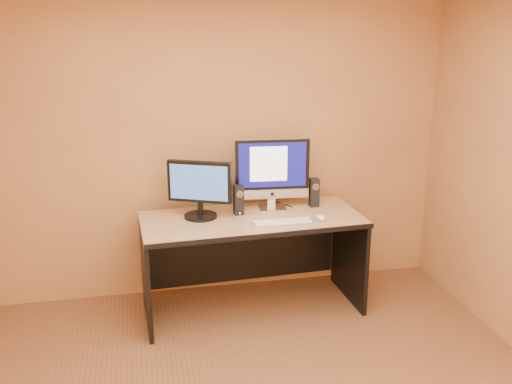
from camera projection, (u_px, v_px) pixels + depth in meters
walls at (269, 227)px, 2.99m from camera, size 4.00×4.00×2.60m
desk at (252, 264)px, 4.71m from camera, size 1.80×0.85×0.82m
imac at (273, 174)px, 4.72m from camera, size 0.65×0.28×0.61m
second_monitor at (200, 190)px, 4.52m from camera, size 0.59×0.46×0.46m
speaker_left at (239, 200)px, 4.63m from camera, size 0.08×0.09×0.24m
speaker_right at (314, 192)px, 4.83m from camera, size 0.08×0.08×0.24m
keyboard at (283, 222)px, 4.45m from camera, size 0.48×0.13×0.02m
mouse at (321, 217)px, 4.53m from camera, size 0.07×0.12×0.04m
cable_a at (282, 204)px, 4.91m from camera, size 0.14×0.21×0.01m
cable_b at (275, 204)px, 4.90m from camera, size 0.07×0.19×0.01m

